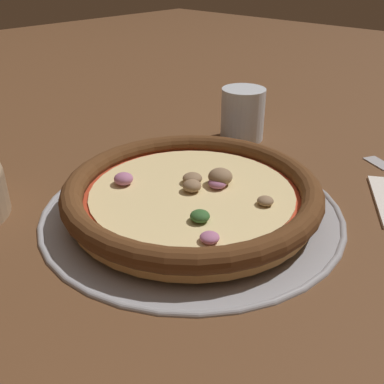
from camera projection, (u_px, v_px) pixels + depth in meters
name	position (u px, v px, depth m)	size (l,w,h in m)	color
ground_plane	(192.00, 211.00, 0.54)	(3.00, 3.00, 0.00)	brown
pizza_tray	(192.00, 209.00, 0.54)	(0.36, 0.36, 0.01)	#9E9EA3
pizza	(192.00, 193.00, 0.53)	(0.30, 0.30, 0.04)	tan
drinking_cup	(243.00, 114.00, 0.73)	(0.07, 0.07, 0.08)	silver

